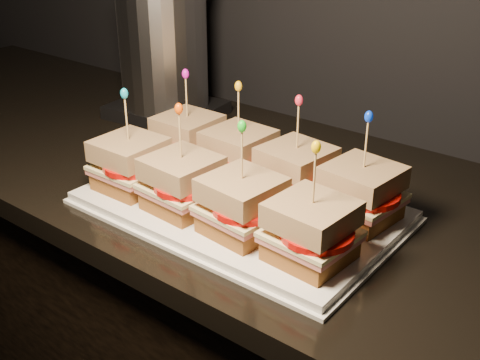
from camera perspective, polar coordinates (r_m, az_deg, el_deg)
The scene contains 62 objects.
granite_slab at distance 1.10m, azimuth -2.16°, elevation 0.47°, with size 2.22×0.63×0.04m, color black.
platter at distance 0.93m, azimuth 0.00°, elevation -2.55°, with size 0.47×0.29×0.02m, color white.
platter_rim at distance 0.93m, azimuth 0.00°, elevation -2.87°, with size 0.48×0.30×0.01m, color white.
sandwich_0_bread_bot at distance 1.06m, azimuth -4.89°, elevation 2.54°, with size 0.09×0.09×0.03m, color brown.
sandwich_0_ham at distance 1.06m, azimuth -4.93°, elevation 3.39°, with size 0.10×0.10×0.01m, color #CD6859.
sandwich_0_cheese at distance 1.06m, azimuth -4.94°, elevation 3.74°, with size 0.11×0.10×0.01m, color beige.
sandwich_0_tomato at distance 1.04m, azimuth -4.69°, elevation 3.87°, with size 0.09×0.09×0.01m, color red.
sandwich_0_bread_top at distance 1.05m, azimuth -5.00°, elevation 5.18°, with size 0.10×0.10×0.03m, color #5F2E12.
sandwich_0_pick at distance 1.03m, azimuth -5.10°, elevation 7.59°, with size 0.00×0.00×0.09m, color tan.
sandwich_0_frill at distance 1.02m, azimuth -5.20°, elevation 10.00°, with size 0.01×0.01×0.02m, color #D110B7.
sandwich_1_bread_bot at distance 1.00m, azimuth -0.14°, elevation 0.97°, with size 0.09×0.09×0.03m, color brown.
sandwich_1_ham at distance 0.99m, azimuth -0.14°, elevation 1.87°, with size 0.10×0.10×0.01m, color #CD6859.
sandwich_1_cheese at distance 0.99m, azimuth -0.14°, elevation 2.24°, with size 0.11×0.10×0.01m, color beige.
sandwich_1_tomato at distance 0.97m, azimuth 0.19°, elevation 2.36°, with size 0.09×0.09×0.01m, color red.
sandwich_1_bread_top at distance 0.98m, azimuth -0.15°, elevation 3.76°, with size 0.10×0.10×0.03m, color #5F2E12.
sandwich_1_pick at distance 0.96m, azimuth -0.15°, elevation 6.33°, with size 0.00×0.00×0.09m, color tan.
sandwich_1_frill at distance 0.95m, azimuth -0.15°, elevation 8.89°, with size 0.01×0.01×0.02m, color #FAB310.
sandwich_2_bread_bot at distance 0.94m, azimuth 5.24°, elevation -0.82°, with size 0.09×0.09×0.03m, color brown.
sandwich_2_ham at distance 0.93m, azimuth 5.28°, elevation 0.12°, with size 0.10×0.10×0.01m, color #CD6859.
sandwich_2_cheese at distance 0.93m, azimuth 5.30°, elevation 0.51°, with size 0.11×0.10×0.01m, color beige.
sandwich_2_tomato at distance 0.92m, azimuth 5.74°, elevation 0.61°, with size 0.09×0.09×0.01m, color red.
sandwich_2_bread_top at distance 0.92m, azimuth 5.37°, elevation 2.11°, with size 0.10×0.10×0.03m, color #5F2E12.
sandwich_2_pick at distance 0.90m, azimuth 5.49°, elevation 4.82°, with size 0.00×0.00×0.09m, color tan.
sandwich_2_frill at distance 0.88m, azimuth 5.61°, elevation 7.53°, with size 0.01×0.01×0.02m, color red.
sandwich_3_bread_bot at distance 0.89m, azimuth 11.27°, elevation -2.81°, with size 0.09×0.09×0.03m, color brown.
sandwich_3_ham at distance 0.88m, azimuth 11.36°, elevation -1.83°, with size 0.10×0.10×0.01m, color #CD6859.
sandwich_3_cheese at distance 0.88m, azimuth 11.40°, elevation -1.43°, with size 0.11×0.10×0.01m, color beige.
sandwich_3_tomato at distance 0.87m, azimuth 11.96°, elevation -1.36°, with size 0.09×0.09×0.01m, color red.
sandwich_3_bread_top at distance 0.87m, azimuth 11.56°, elevation 0.23°, with size 0.10×0.10×0.03m, color #5F2E12.
sandwich_3_pick at distance 0.85m, azimuth 11.84°, elevation 3.05°, with size 0.00×0.00×0.09m, color tan.
sandwich_3_frill at distance 0.83m, azimuth 12.12°, elevation 5.90°, with size 0.01×0.01×0.02m, color #0A34DB.
sandwich_4_bread_bot at distance 0.98m, azimuth -10.23°, elevation 0.04°, with size 0.09×0.09×0.03m, color brown.
sandwich_4_ham at distance 0.97m, azimuth -10.30°, elevation 0.95°, with size 0.10×0.10×0.01m, color #CD6859.
sandwich_4_cheese at distance 0.97m, azimuth -10.34°, elevation 1.32°, with size 0.11×0.10×0.01m, color beige.
sandwich_4_tomato at distance 0.95m, azimuth -10.15°, elevation 1.43°, with size 0.09×0.09×0.01m, color red.
sandwich_4_bread_top at distance 0.96m, azimuth -10.47°, elevation 2.86°, with size 0.10×0.10×0.03m, color #5F2E12.
sandwich_4_pick at distance 0.94m, azimuth -10.70°, elevation 5.46°, with size 0.00×0.00×0.09m, color tan.
sandwich_4_frill at distance 0.93m, azimuth -10.92°, elevation 8.06°, with size 0.01×0.01×0.02m, color #1497B6.
sandwich_5_bread_bot at distance 0.91m, azimuth -5.43°, elevation -1.87°, with size 0.09×0.09×0.03m, color brown.
sandwich_5_ham at distance 0.90m, azimuth -5.47°, elevation -0.91°, with size 0.10×0.10×0.01m, color #CD6859.
sandwich_5_cheese at distance 0.90m, azimuth -5.49°, elevation -0.51°, with size 0.11×0.10×0.01m, color beige.
sandwich_5_tomato at distance 0.88m, azimuth -5.21°, elevation -0.42°, with size 0.09×0.09×0.01m, color red.
sandwich_5_bread_top at distance 0.88m, azimuth -5.57°, elevation 1.14°, with size 0.10×0.10×0.03m, color #5F2E12.
sandwich_5_pick at distance 0.87m, azimuth -5.70°, elevation 3.93°, with size 0.00×0.00×0.09m, color tan.
sandwich_5_frill at distance 0.85m, azimuth -5.83°, elevation 6.74°, with size 0.01×0.01×0.02m, color #FC5304.
sandwich_6_bread_bot at distance 0.84m, azimuth 0.17°, elevation -4.08°, with size 0.09×0.09×0.03m, color brown.
sandwich_6_ham at distance 0.83m, azimuth 0.17°, elevation -3.06°, with size 0.10×0.10×0.01m, color #CD6859.
sandwich_6_cheese at distance 0.83m, azimuth 0.17°, elevation -2.64°, with size 0.11×0.10×0.01m, color beige.
sandwich_6_tomato at distance 0.82m, azimuth 0.58°, elevation -2.58°, with size 0.09×0.09×0.01m, color red.
sandwich_6_bread_top at distance 0.82m, azimuth 0.17°, elevation -0.89°, with size 0.10×0.10×0.03m, color #5F2E12.
sandwich_6_pick at distance 0.80m, azimuth 0.18°, elevation 2.08°, with size 0.00×0.00×0.09m, color tan.
sandwich_6_frill at distance 0.78m, azimuth 0.18°, elevation 5.11°, with size 0.01×0.01×0.02m, color green.
sandwich_7_bread_bot at distance 0.79m, azimuth 6.65°, elevation -6.57°, with size 0.09×0.09×0.03m, color brown.
sandwich_7_ham at distance 0.78m, azimuth 6.71°, elevation -5.51°, with size 0.10×0.10×0.01m, color #CD6859.
sandwich_7_cheese at distance 0.78m, azimuth 6.74°, elevation -5.07°, with size 0.11×0.10×0.01m, color beige.
sandwich_7_tomato at distance 0.76m, azimuth 7.30°, elevation -5.05°, with size 0.09×0.09×0.01m, color red.
sandwich_7_bread_top at distance 0.76m, azimuth 6.85°, elevation -3.24°, with size 0.10×0.10×0.03m, color #5F2E12.
sandwich_7_pick at distance 0.74m, azimuth 7.04°, elevation -0.10°, with size 0.00×0.00×0.09m, color tan.
sandwich_7_frill at distance 0.72m, azimuth 7.23°, elevation 3.11°, with size 0.01×0.01×0.02m, color #F7C304.
appliance_base at distance 1.34m, azimuth -6.95°, elevation 6.63°, with size 0.22×0.18×0.03m, color #262628.
appliance_body at distance 1.30m, azimuth -7.27°, elevation 12.18°, with size 0.18×0.18×0.24m, color silver.
appliance at distance 1.30m, azimuth -7.26°, elevation 11.98°, with size 0.22×0.18×0.29m, color silver, non-canonical shape.
Camera 1 is at (0.89, 0.94, 1.35)m, focal length 45.00 mm.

